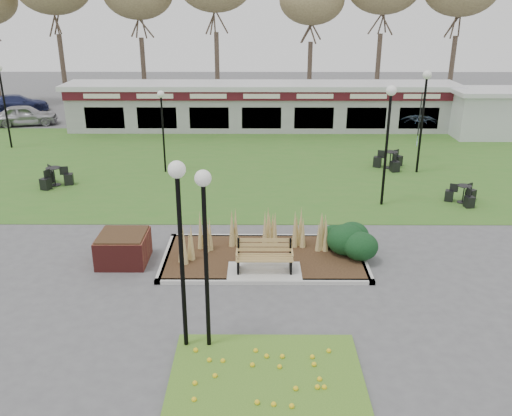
{
  "coord_description": "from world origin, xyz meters",
  "views": [
    {
      "loc": [
        -0.18,
        -14.31,
        7.68
      ],
      "look_at": [
        -0.26,
        2.0,
        1.43
      ],
      "focal_mm": 38.0,
      "sensor_mm": 36.0,
      "label": 1
    }
  ],
  "objects_px": {
    "lamp_post_mid_right": "(389,120)",
    "lamp_post_near_right": "(179,216)",
    "park_bench": "(264,255)",
    "car_blue": "(18,103)",
    "car_black": "(109,102)",
    "lamp_post_near_left": "(205,223)",
    "food_pavilion": "(261,106)",
    "lamp_post_mid_left": "(162,114)",
    "bistro_set_c": "(390,163)",
    "brick_planter": "(123,248)",
    "lamp_post_far_left": "(2,88)",
    "lamp_post_far_right": "(424,99)",
    "service_hut": "(487,112)",
    "bistro_set_d": "(463,197)",
    "car_silver": "(25,115)",
    "patio_umbrella": "(418,131)",
    "bistro_set_a": "(55,179)"
  },
  "relations": [
    {
      "from": "brick_planter",
      "to": "lamp_post_far_right",
      "type": "bearing_deg",
      "value": 38.98
    },
    {
      "from": "park_bench",
      "to": "bistro_set_a",
      "type": "bearing_deg",
      "value": 138.22
    },
    {
      "from": "lamp_post_mid_left",
      "to": "bistro_set_c",
      "type": "bearing_deg",
      "value": 3.45
    },
    {
      "from": "bistro_set_d",
      "to": "brick_planter",
      "type": "bearing_deg",
      "value": -156.86
    },
    {
      "from": "lamp_post_near_right",
      "to": "car_blue",
      "type": "height_order",
      "value": "lamp_post_near_right"
    },
    {
      "from": "lamp_post_mid_left",
      "to": "bistro_set_d",
      "type": "relative_size",
      "value": 2.83
    },
    {
      "from": "park_bench",
      "to": "lamp_post_mid_right",
      "type": "distance_m",
      "value": 8.11
    },
    {
      "from": "lamp_post_far_right",
      "to": "brick_planter",
      "type": "bearing_deg",
      "value": -141.02
    },
    {
      "from": "lamp_post_far_right",
      "to": "car_black",
      "type": "xyz_separation_m",
      "value": [
        -18.55,
        14.84,
        -2.72
      ]
    },
    {
      "from": "brick_planter",
      "to": "lamp_post_mid_right",
      "type": "height_order",
      "value": "lamp_post_mid_right"
    },
    {
      "from": "lamp_post_mid_right",
      "to": "bistro_set_d",
      "type": "height_order",
      "value": "lamp_post_mid_right"
    },
    {
      "from": "lamp_post_mid_left",
      "to": "bistro_set_c",
      "type": "xyz_separation_m",
      "value": [
        10.9,
        0.66,
        -2.53
      ]
    },
    {
      "from": "bistro_set_d",
      "to": "car_silver",
      "type": "height_order",
      "value": "car_silver"
    },
    {
      "from": "brick_planter",
      "to": "bistro_set_c",
      "type": "bearing_deg",
      "value": 43.81
    },
    {
      "from": "brick_planter",
      "to": "lamp_post_near_left",
      "type": "height_order",
      "value": "lamp_post_near_left"
    },
    {
      "from": "lamp_post_near_left",
      "to": "car_blue",
      "type": "relative_size",
      "value": 1.02
    },
    {
      "from": "bistro_set_d",
      "to": "car_silver",
      "type": "xyz_separation_m",
      "value": [
        -23.64,
        14.65,
        0.42
      ]
    },
    {
      "from": "lamp_post_near_left",
      "to": "lamp_post_far_left",
      "type": "bearing_deg",
      "value": 124.21
    },
    {
      "from": "lamp_post_near_left",
      "to": "car_silver",
      "type": "bearing_deg",
      "value": 120.06
    },
    {
      "from": "food_pavilion",
      "to": "bistro_set_d",
      "type": "relative_size",
      "value": 18.01
    },
    {
      "from": "park_bench",
      "to": "lamp_post_near_left",
      "type": "xyz_separation_m",
      "value": [
        -1.35,
        -3.75,
        2.61
      ]
    },
    {
      "from": "lamp_post_far_left",
      "to": "car_black",
      "type": "xyz_separation_m",
      "value": [
        2.85,
        10.28,
        -2.55
      ]
    },
    {
      "from": "service_hut",
      "to": "lamp_post_far_right",
      "type": "xyz_separation_m",
      "value": [
        -6.11,
        -7.45,
        2.04
      ]
    },
    {
      "from": "bistro_set_c",
      "to": "car_blue",
      "type": "xyz_separation_m",
      "value": [
        -24.24,
        14.46,
        0.33
      ]
    },
    {
      "from": "food_pavilion",
      "to": "lamp_post_mid_right",
      "type": "xyz_separation_m",
      "value": [
        4.78,
        -13.82,
        1.99
      ]
    },
    {
      "from": "service_hut",
      "to": "car_black",
      "type": "bearing_deg",
      "value": 163.31
    },
    {
      "from": "car_silver",
      "to": "car_black",
      "type": "bearing_deg",
      "value": -59.59
    },
    {
      "from": "bistro_set_a",
      "to": "car_blue",
      "type": "bearing_deg",
      "value": 117.02
    },
    {
      "from": "service_hut",
      "to": "lamp_post_near_right",
      "type": "height_order",
      "value": "lamp_post_near_right"
    },
    {
      "from": "park_bench",
      "to": "car_blue",
      "type": "xyz_separation_m",
      "value": [
        -17.99,
        25.43,
        0.04
      ]
    },
    {
      "from": "food_pavilion",
      "to": "car_blue",
      "type": "bearing_deg",
      "value": 162.37
    },
    {
      "from": "bistro_set_a",
      "to": "car_silver",
      "type": "bearing_deg",
      "value": 116.76
    },
    {
      "from": "brick_planter",
      "to": "bistro_set_c",
      "type": "height_order",
      "value": "brick_planter"
    },
    {
      "from": "lamp_post_near_right",
      "to": "lamp_post_mid_left",
      "type": "relative_size",
      "value": 1.18
    },
    {
      "from": "brick_planter",
      "to": "food_pavilion",
      "type": "relative_size",
      "value": 0.06
    },
    {
      "from": "lamp_post_mid_left",
      "to": "lamp_post_far_left",
      "type": "distance_m",
      "value": 10.41
    },
    {
      "from": "service_hut",
      "to": "lamp_post_far_left",
      "type": "distance_m",
      "value": 27.71
    },
    {
      "from": "lamp_post_mid_left",
      "to": "service_hut",
      "type": "bearing_deg",
      "value": 22.3
    },
    {
      "from": "bistro_set_d",
      "to": "car_black",
      "type": "distance_m",
      "value": 27.09
    },
    {
      "from": "service_hut",
      "to": "lamp_post_far_right",
      "type": "height_order",
      "value": "lamp_post_far_right"
    },
    {
      "from": "lamp_post_near_left",
      "to": "service_hut",
      "type": "bearing_deg",
      "value": 55.37
    },
    {
      "from": "service_hut",
      "to": "lamp_post_mid_right",
      "type": "height_order",
      "value": "lamp_post_mid_right"
    },
    {
      "from": "lamp_post_near_left",
      "to": "patio_umbrella",
      "type": "bearing_deg",
      "value": 60.47
    },
    {
      "from": "lamp_post_near_right",
      "to": "car_black",
      "type": "bearing_deg",
      "value": 107.79
    },
    {
      "from": "lamp_post_near_left",
      "to": "lamp_post_mid_right",
      "type": "relative_size",
      "value": 0.92
    },
    {
      "from": "lamp_post_mid_right",
      "to": "lamp_post_near_right",
      "type": "bearing_deg",
      "value": -124.67
    },
    {
      "from": "lamp_post_near_right",
      "to": "bistro_set_c",
      "type": "xyz_separation_m",
      "value": [
        8.14,
        14.72,
        -3.05
      ]
    },
    {
      "from": "service_hut",
      "to": "bistro_set_a",
      "type": "height_order",
      "value": "service_hut"
    },
    {
      "from": "lamp_post_mid_right",
      "to": "car_black",
      "type": "height_order",
      "value": "lamp_post_mid_right"
    },
    {
      "from": "service_hut",
      "to": "lamp_post_near_right",
      "type": "bearing_deg",
      "value": -125.59
    }
  ]
}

